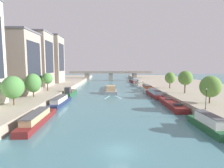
# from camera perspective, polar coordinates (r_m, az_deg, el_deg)

# --- Properties ---
(ground_plane) EXTENTS (400.00, 400.00, 0.00)m
(ground_plane) POSITION_cam_1_polar(r_m,az_deg,el_deg) (23.13, 2.31, -20.89)
(ground_plane) COLOR teal
(quay_left) EXTENTS (36.00, 170.00, 1.92)m
(quay_left) POSITION_cam_1_polar(r_m,az_deg,el_deg) (83.17, -24.62, -1.13)
(quay_left) COLOR #A89E89
(quay_left) RESTS_ON ground
(quay_right) EXTENTS (36.00, 170.00, 1.92)m
(quay_right) POSITION_cam_1_polar(r_m,az_deg,el_deg) (84.18, 24.18, -1.03)
(quay_right) COLOR #A89E89
(quay_right) RESTS_ON ground
(barge_midriver) EXTENTS (4.75, 23.47, 2.97)m
(barge_midriver) POSITION_cam_1_polar(r_m,az_deg,el_deg) (72.67, -0.50, -1.59)
(barge_midriver) COLOR gray
(barge_midriver) RESTS_ON ground
(wake_behind_barge) EXTENTS (5.60, 5.89, 0.03)m
(wake_behind_barge) POSITION_cam_1_polar(r_m,az_deg,el_deg) (58.43, 0.25, -4.32)
(wake_behind_barge) COLOR silver
(wake_behind_barge) RESTS_ON ground
(moored_boat_left_lone) EXTENTS (2.71, 14.91, 2.29)m
(moored_boat_left_lone) POSITION_cam_1_polar(r_m,az_deg,el_deg) (34.88, -22.96, -10.31)
(moored_boat_left_lone) COLOR maroon
(moored_boat_left_lone) RESTS_ON ground
(moored_boat_left_upstream) EXTENTS (3.11, 13.91, 2.24)m
(moored_boat_left_upstream) POSITION_cam_1_polar(r_m,az_deg,el_deg) (49.54, -16.50, -5.35)
(moored_boat_left_upstream) COLOR #1E284C
(moored_boat_left_upstream) RESTS_ON ground
(moored_boat_left_midway) EXTENTS (2.59, 11.78, 3.29)m
(moored_boat_left_midway) POSITION_cam_1_polar(r_m,az_deg,el_deg) (63.57, -13.39, -2.74)
(moored_boat_left_midway) COLOR #235633
(moored_boat_left_midway) RESTS_ON ground
(moored_boat_right_gap_after) EXTENTS (2.22, 10.50, 2.77)m
(moored_boat_right_gap_after) POSITION_cam_1_polar(r_m,az_deg,el_deg) (33.00, 28.54, -11.14)
(moored_boat_right_gap_after) COLOR #235633
(moored_boat_right_gap_after) RESTS_ON ground
(moored_boat_right_lone) EXTENTS (3.55, 15.27, 2.38)m
(moored_boat_right_lone) POSITION_cam_1_polar(r_m,az_deg,el_deg) (47.55, 18.81, -6.23)
(moored_boat_right_lone) COLOR maroon
(moored_boat_right_lone) RESTS_ON ground
(moored_boat_right_downstream) EXTENTS (2.67, 14.27, 2.49)m
(moored_boat_right_downstream) POSITION_cam_1_polar(r_m,az_deg,el_deg) (61.64, 13.44, -2.97)
(moored_boat_right_downstream) COLOR maroon
(moored_boat_right_downstream) RESTS_ON ground
(moored_boat_right_end) EXTENTS (2.78, 13.30, 2.43)m
(moored_boat_right_end) POSITION_cam_1_polar(r_m,az_deg,el_deg) (75.72, 11.18, -1.30)
(moored_boat_right_end) COLOR silver
(moored_boat_right_end) RESTS_ON ground
(moored_boat_right_upstream) EXTENTS (3.48, 16.16, 2.95)m
(moored_boat_right_upstream) POSITION_cam_1_polar(r_m,az_deg,el_deg) (91.96, 8.71, -0.07)
(moored_boat_right_upstream) COLOR silver
(moored_boat_right_upstream) RESTS_ON ground
(moored_boat_right_second) EXTENTS (3.54, 16.62, 2.89)m
(moored_boat_right_second) POSITION_cam_1_polar(r_m,az_deg,el_deg) (110.65, 7.03, 0.97)
(moored_boat_right_second) COLOR maroon
(moored_boat_right_second) RESTS_ON ground
(tree_left_end_of_row) EXTENTS (4.57, 4.57, 6.35)m
(tree_left_end_of_row) POSITION_cam_1_polar(r_m,az_deg,el_deg) (43.48, -29.45, -0.96)
(tree_left_end_of_row) COLOR brown
(tree_left_end_of_row) RESTS_ON quay_left
(tree_left_midway) EXTENTS (4.30, 4.30, 6.40)m
(tree_left_midway) POSITION_cam_1_polar(r_m,az_deg,el_deg) (52.48, -24.22, 0.29)
(tree_left_midway) COLOR brown
(tree_left_midway) RESTS_ON quay_left
(tree_left_nearest) EXTENTS (3.58, 3.58, 6.11)m
(tree_left_nearest) POSITION_cam_1_polar(r_m,az_deg,el_deg) (63.36, -20.26, 1.69)
(tree_left_nearest) COLOR brown
(tree_left_nearest) RESTS_ON quay_left
(tree_right_nearest) EXTENTS (4.55, 4.55, 6.28)m
(tree_right_nearest) POSITION_cam_1_polar(r_m,az_deg,el_deg) (45.41, 29.27, -0.73)
(tree_right_nearest) COLOR brown
(tree_right_nearest) RESTS_ON quay_right
(tree_right_by_lamp) EXTENTS (4.29, 4.29, 6.96)m
(tree_right_by_lamp) POSITION_cam_1_polar(r_m,az_deg,el_deg) (58.96, 22.70, 1.81)
(tree_right_by_lamp) COLOR brown
(tree_right_by_lamp) RESTS_ON quay_right
(tree_right_distant) EXTENTS (3.79, 3.79, 6.07)m
(tree_right_distant) POSITION_cam_1_polar(r_m,az_deg,el_deg) (70.11, 18.32, 1.90)
(tree_right_distant) COLOR brown
(tree_right_distant) RESTS_ON quay_right
(lamppost_right_bank) EXTENTS (0.28, 0.28, 4.13)m
(lamppost_right_bank) POSITION_cam_1_polar(r_m,az_deg,el_deg) (39.06, 28.21, -3.96)
(lamppost_right_bank) COLOR black
(lamppost_right_bank) RESTS_ON quay_right
(building_left_corner) EXTENTS (15.16, 12.10, 19.09)m
(building_left_corner) POSITION_cam_1_polar(r_m,az_deg,el_deg) (62.72, -30.10, 6.11)
(building_left_corner) COLOR #A89989
(building_left_corner) RESTS_ON quay_left
(building_left_middle) EXTENTS (11.33, 12.35, 22.34)m
(building_left_middle) POSITION_cam_1_polar(r_m,az_deg,el_deg) (80.58, -23.31, 7.38)
(building_left_middle) COLOR #A89989
(building_left_middle) RESTS_ON quay_left
(building_left_tall) EXTENTS (12.31, 12.43, 23.67)m
(building_left_tall) POSITION_cam_1_polar(r_m,az_deg,el_deg) (96.50, -19.49, 7.60)
(building_left_tall) COLOR #B2A38E
(building_left_tall) RESTS_ON quay_left
(bridge_far) EXTENTS (57.12, 4.40, 6.62)m
(bridge_far) POSITION_cam_1_polar(r_m,az_deg,el_deg) (122.61, -0.42, 3.04)
(bridge_far) COLOR gray
(bridge_far) RESTS_ON ground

